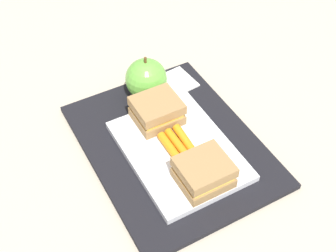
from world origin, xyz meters
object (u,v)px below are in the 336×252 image
Objects in this scene: paper_napkin at (175,82)px; food_tray at (179,150)px; sandwich_half_left at (204,172)px; apple at (146,79)px; sandwich_half_right at (157,111)px; carrot_sticks_bundle at (179,146)px.

food_tray is at bearing 152.16° from paper_napkin.
sandwich_half_left is 0.25m from paper_napkin.
paper_napkin is at bearing -87.44° from apple.
apple reaches higher than food_tray.
apple reaches higher than sandwich_half_left.
carrot_sticks_bundle is at bearing -179.77° from sandwich_half_right.
food_tray is at bearing 180.00° from sandwich_half_right.
paper_napkin is at bearing -19.55° from sandwich_half_left.
paper_napkin is at bearing -45.86° from sandwich_half_right.
sandwich_half_right is at bearing 0.00° from food_tray.
carrot_sticks_bundle is 0.86× the size of apple.
carrot_sticks_bundle is at bearing -0.24° from sandwich_half_left.
sandwich_half_left is 0.89× the size of apple.
food_tray is 0.18m from paper_napkin.
food_tray is 3.29× the size of paper_napkin.
sandwich_half_right is 1.14× the size of paper_napkin.
food_tray is 0.08m from sandwich_half_left.
sandwich_half_left is 1.03× the size of carrot_sticks_bundle.
food_tray is 2.96× the size of carrot_sticks_bundle.
sandwich_half_right is at bearing 0.23° from carrot_sticks_bundle.
food_tray reaches higher than paper_napkin.
apple is (0.24, -0.02, 0.01)m from sandwich_half_left.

